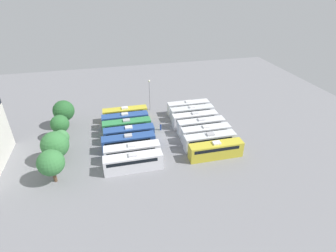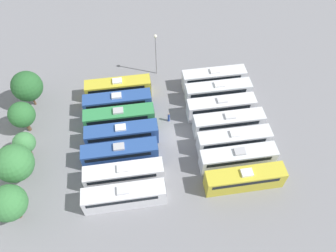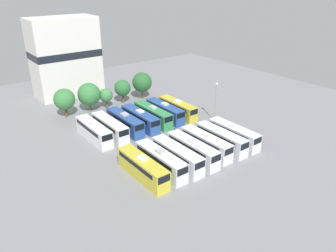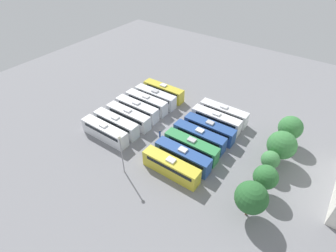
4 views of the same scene
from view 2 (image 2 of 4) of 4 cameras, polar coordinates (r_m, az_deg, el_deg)
The scene contains 22 objects.
ground_plane at distance 52.88m, azimuth 1.16°, elevation -1.66°, with size 114.59×114.59×0.00m, color gray.
bus_0 at distance 47.79m, azimuth 13.16°, elevation -8.92°, with size 2.51×11.26×3.72m.
bus_1 at distance 49.38m, azimuth 12.04°, elevation -5.44°, with size 2.51×11.26×3.72m.
bus_2 at distance 51.08m, azimuth 11.35°, elevation -2.40°, with size 2.51×11.26×3.72m.
bus_3 at distance 52.99m, azimuth 10.45°, elevation 0.59°, with size 2.51×11.26×3.72m.
bus_4 at distance 54.92m, azimuth 9.17°, elevation 3.30°, with size 2.51×11.26×3.72m.
bus_5 at distance 57.25m, azimuth 8.67°, elevation 5.98°, with size 2.51×11.26×3.72m.
bus_6 at distance 59.50m, azimuth 7.94°, elevation 8.30°, with size 2.51×11.26×3.72m.
bus_7 at distance 45.75m, azimuth -7.66°, elevation -12.01°, with size 2.51×11.26×3.72m.
bus_8 at distance 47.31m, azimuth -7.71°, elevation -8.35°, with size 2.51×11.26×3.72m.
bus_9 at distance 49.26m, azimuth -8.37°, elevation -4.70°, with size 2.51×11.26×3.72m.
bus_10 at distance 51.23m, azimuth -8.08°, elevation -1.43°, with size 2.51×11.26×3.72m.
bus_11 at distance 53.34m, azimuth -8.49°, elevation 1.46°, with size 2.51×11.26×3.72m.
bus_12 at distance 55.50m, azimuth -8.78°, elevation 4.05°, with size 2.51×11.26×3.72m.
bus_13 at distance 57.83m, azimuth -8.67°, elevation 6.57°, with size 2.51×11.26×3.72m.
worker_person at distance 54.05m, azimuth 0.14°, elevation 1.50°, with size 0.36×0.36×1.85m.
light_pole at distance 58.74m, azimuth -2.14°, elevation 13.34°, with size 0.60×0.60×8.74m.
tree_0 at distance 46.87m, azimuth -26.05°, elevation -11.98°, with size 4.75×4.75×6.62m.
tree_1 at distance 49.88m, azimuth -25.21°, elevation -5.91°, with size 5.36×5.36×6.78m.
tree_2 at distance 52.56m, azimuth -23.75°, elevation -2.73°, with size 3.28×3.28×4.89m.
tree_3 at distance 55.36m, azimuth -24.11°, elevation 1.79°, with size 4.08×4.08×5.91m.
tree_4 at distance 58.62m, azimuth -23.34°, elevation 6.37°, with size 5.04×5.04×6.92m.
Camera 2 is at (-30.56, 5.68, 42.78)m, focal length 35.00 mm.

